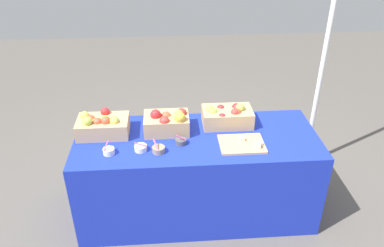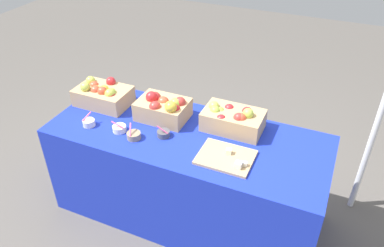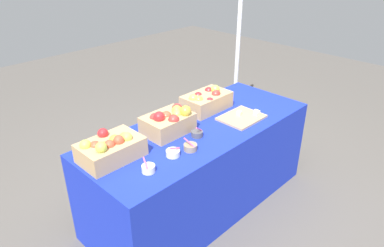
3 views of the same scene
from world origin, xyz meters
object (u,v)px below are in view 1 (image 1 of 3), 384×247
Objects in this scene: sample_bowl_near at (141,148)px; tent_pole at (323,63)px; apple_crate_left at (103,125)px; apple_crate_right at (227,116)px; sample_bowl_far at (109,151)px; apple_crate_middle at (168,121)px; sample_bowl_mid at (181,141)px; cutting_board_front at (243,144)px; sample_bowl_extra at (159,149)px.

tent_pole reaches higher than sample_bowl_near.
tent_pole is (1.89, 0.47, 0.28)m from apple_crate_left.
sample_bowl_far is (-0.92, -0.36, -0.06)m from apple_crate_right.
apple_crate_middle reaches higher than sample_bowl_mid.
apple_crate_right reaches higher than cutting_board_front.
apple_crate_middle reaches higher than apple_crate_left.
apple_crate_right is 4.38× the size of sample_bowl_far.
apple_crate_left is 0.63m from sample_bowl_mid.
sample_bowl_extra is at bearing -152.58° from tent_pole.
apple_crate_right reaches higher than sample_bowl_extra.
apple_crate_middle is 0.88× the size of apple_crate_right.
apple_crate_middle reaches higher than sample_bowl_near.
sample_bowl_far reaches higher than sample_bowl_near.
apple_crate_right is at bearing 102.79° from cutting_board_front.
apple_crate_middle is 0.49m from apple_crate_right.
apple_crate_right is at bearing 21.49° from sample_bowl_far.
sample_bowl_mid is 0.04× the size of tent_pole.
sample_bowl_far is (-0.23, -0.03, 0.00)m from sample_bowl_near.
apple_crate_left is at bearing -166.09° from tent_pole.
apple_crate_middle is 0.23m from sample_bowl_mid.
sample_bowl_extra is at bearing -175.99° from cutting_board_front.
apple_crate_right reaches higher than sample_bowl_near.
sample_bowl_extra is (-0.56, -0.37, -0.06)m from apple_crate_right.
sample_bowl_far is at bearing -157.51° from tent_pole.
sample_bowl_far is (-0.44, -0.29, -0.07)m from apple_crate_middle.
apple_crate_middle is at bearing -161.44° from tent_pole.
sample_bowl_extra is (0.13, -0.03, 0.00)m from sample_bowl_near.
cutting_board_front is at bearing -139.33° from tent_pole.
sample_bowl_extra is at bearing -149.74° from sample_bowl_mid.
sample_bowl_extra is at bearing -33.81° from apple_crate_left.
sample_bowl_near reaches higher than cutting_board_front.
apple_crate_left is 4.33× the size of sample_bowl_far.
apple_crate_middle is 1.49m from tent_pole.
apple_crate_left reaches higher than cutting_board_front.
sample_bowl_extra is (-0.08, -0.29, -0.07)m from apple_crate_middle.
sample_bowl_extra is (-0.17, -0.10, 0.00)m from sample_bowl_mid.
cutting_board_front is at bearing -77.21° from apple_crate_right.
apple_crate_left is 0.18× the size of tent_pole.
apple_crate_middle reaches higher than cutting_board_front.
sample_bowl_mid is at bearing 10.13° from sample_bowl_far.
sample_bowl_mid is 0.93× the size of sample_bowl_extra.
sample_bowl_far is at bearing -177.67° from cutting_board_front.
sample_bowl_far is at bearing 179.39° from sample_bowl_extra.
apple_crate_left is 1.18× the size of cutting_board_front.
sample_bowl_mid is 1.02× the size of sample_bowl_far.
sample_bowl_near is at bearing -155.45° from tent_pole.
sample_bowl_near is 0.04× the size of tent_pole.
sample_bowl_extra is at bearing -0.61° from sample_bowl_far.
apple_crate_middle is 0.53m from sample_bowl_far.
tent_pole is at bearing 24.55° from sample_bowl_near.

